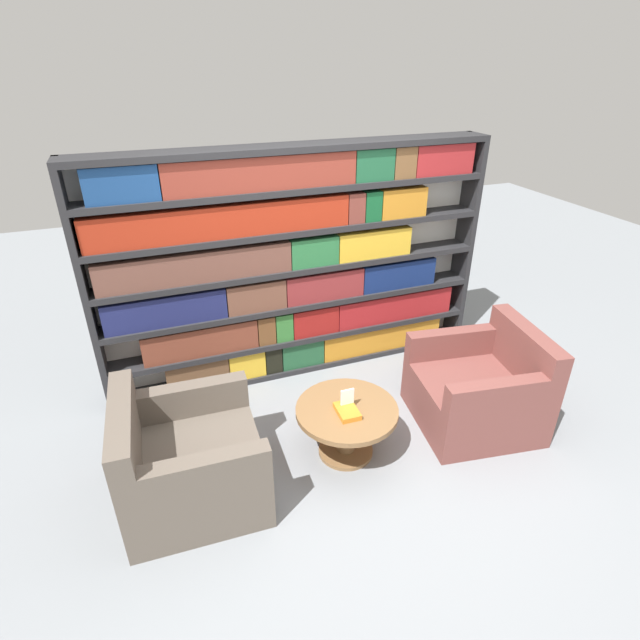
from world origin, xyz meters
TOP-DOWN VIEW (x-y plane):
  - ground_plane at (0.00, 0.00)m, footprint 14.00×14.00m
  - bookshelf at (-0.04, 1.46)m, footprint 3.45×0.30m
  - armchair_left at (-1.20, 0.19)m, footprint 0.92×0.91m
  - armchair_right at (1.09, 0.18)m, footprint 1.01×0.99m
  - coffee_table at (-0.05, 0.20)m, footprint 0.74×0.74m
  - table_sign at (-0.05, 0.20)m, footprint 0.10×0.06m
  - stray_book at (-0.07, 0.15)m, footprint 0.15×0.22m

SIDE VIEW (x-z plane):
  - ground_plane at x=0.00m, z-range 0.00..0.00m
  - armchair_left at x=-1.20m, z-range -0.12..0.69m
  - armchair_right at x=1.09m, z-range -0.12..0.69m
  - coffee_table at x=-0.05m, z-range 0.09..0.51m
  - stray_book at x=-0.07m, z-range 0.42..0.46m
  - table_sign at x=-0.05m, z-range 0.40..0.57m
  - bookshelf at x=-0.04m, z-range 0.00..2.05m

